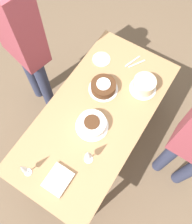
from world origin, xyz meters
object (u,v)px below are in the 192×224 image
object	(u,v)px
cake_front_chocolate	(103,87)
wine_glass_far	(88,154)
cake_center_white	(92,124)
wine_glass_near	(23,168)
cake_back_decorated	(144,85)
person_cutting	(20,36)

from	to	relation	value
cake_front_chocolate	wine_glass_far	size ratio (longest dim) A/B	1.18
wine_glass_far	cake_front_chocolate	bearing A→B (deg)	-158.82
cake_center_white	wine_glass_near	bearing A→B (deg)	-19.80
wine_glass_near	cake_front_chocolate	bearing A→B (deg)	173.57
cake_front_chocolate	wine_glass_far	xyz separation A→B (m)	(0.57, 0.22, 0.10)
cake_center_white	cake_back_decorated	distance (m)	0.55
cake_front_chocolate	cake_back_decorated	world-z (taller)	cake_back_decorated
cake_center_white	wine_glass_far	bearing A→B (deg)	27.00
cake_back_decorated	person_cutting	distance (m)	1.06
wine_glass_far	wine_glass_near	bearing A→B (deg)	-45.33
person_cutting	cake_front_chocolate	bearing A→B (deg)	21.81
cake_center_white	wine_glass_far	distance (m)	0.29
cake_back_decorated	cake_center_white	bearing A→B (deg)	-19.30
wine_glass_near	wine_glass_far	bearing A→B (deg)	134.67
cake_center_white	wine_glass_near	world-z (taller)	wine_glass_near
cake_center_white	cake_front_chocolate	xyz separation A→B (m)	(-0.33, -0.10, -0.00)
cake_center_white	person_cutting	bearing A→B (deg)	-105.99
cake_center_white	wine_glass_near	distance (m)	0.60
cake_center_white	cake_front_chocolate	size ratio (longest dim) A/B	1.05
cake_front_chocolate	cake_back_decorated	size ratio (longest dim) A/B	1.10
cake_front_chocolate	person_cutting	xyz separation A→B (m)	(0.10, -0.70, 0.29)
cake_back_decorated	wine_glass_far	size ratio (longest dim) A/B	1.07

